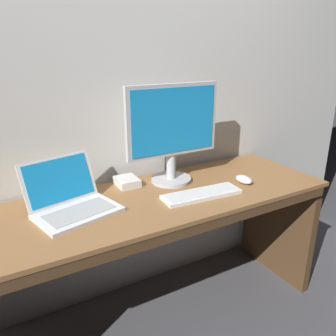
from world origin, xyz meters
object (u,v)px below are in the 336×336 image
object	(u,v)px
laptop_white	(72,203)
external_drive_box	(127,182)
external_monitor	(173,130)
computer_mouse	(244,179)
wired_keyboard	(202,194)

from	to	relation	value
laptop_white	external_drive_box	distance (m)	0.38
external_monitor	computer_mouse	distance (m)	0.48
external_drive_box	external_monitor	bearing A→B (deg)	-18.11
computer_mouse	external_drive_box	world-z (taller)	external_drive_box
computer_mouse	wired_keyboard	bearing A→B (deg)	-176.66
laptop_white	wired_keyboard	bearing A→B (deg)	-14.10
computer_mouse	laptop_white	bearing A→B (deg)	170.22
external_monitor	external_drive_box	world-z (taller)	external_monitor
wired_keyboard	external_drive_box	size ratio (longest dim) A/B	3.05
laptop_white	external_drive_box	bearing A→B (deg)	25.88
laptop_white	computer_mouse	xyz separation A→B (m)	(0.91, -0.12, -0.02)
laptop_white	computer_mouse	size ratio (longest dim) A/B	3.80
laptop_white	wired_keyboard	size ratio (longest dim) A/B	1.00
wired_keyboard	external_monitor	bearing A→B (deg)	97.25
computer_mouse	external_monitor	bearing A→B (deg)	145.78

